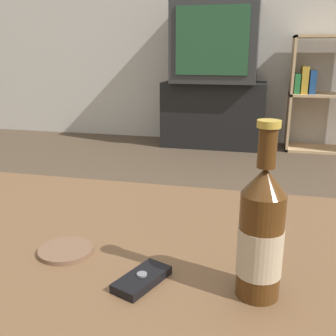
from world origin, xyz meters
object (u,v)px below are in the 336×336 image
object	(u,v)px
tv_stand	(214,114)
beer_bottle	(261,235)
bookshelf	(317,92)
television	(216,42)
cell_phone	(142,279)

from	to	relation	value
tv_stand	beer_bottle	size ratio (longest dim) A/B	3.20
bookshelf	beer_bottle	size ratio (longest dim) A/B	3.41
television	bookshelf	size ratio (longest dim) A/B	0.74
television	beer_bottle	xyz separation A→B (m)	(0.42, -2.82, -0.33)
bookshelf	cell_phone	xyz separation A→B (m)	(-0.59, -2.88, -0.04)
television	cell_phone	distance (m)	2.88
bookshelf	beer_bottle	distance (m)	2.90
cell_phone	television	bearing A→B (deg)	116.68
television	beer_bottle	bearing A→B (deg)	-81.62
television	bookshelf	bearing A→B (deg)	3.47
tv_stand	bookshelf	size ratio (longest dim) A/B	0.94
tv_stand	television	bearing A→B (deg)	-90.00
tv_stand	cell_phone	world-z (taller)	tv_stand
tv_stand	beer_bottle	world-z (taller)	beer_bottle
bookshelf	cell_phone	size ratio (longest dim) A/B	8.24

